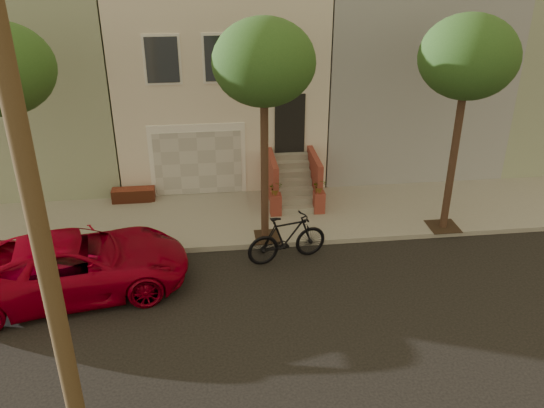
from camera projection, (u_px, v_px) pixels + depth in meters
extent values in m
plane|color=black|center=(241.00, 327.00, 13.20)|extent=(90.00, 90.00, 0.00)
cube|color=gray|center=(229.00, 219.00, 17.94)|extent=(40.00, 3.70, 0.15)
cube|color=beige|center=(218.00, 66.00, 21.58)|extent=(7.00, 8.00, 7.00)
cube|color=gray|center=(34.00, 71.00, 20.85)|extent=(6.50, 8.00, 7.00)
cube|color=#909498|center=(390.00, 61.00, 22.31)|extent=(6.50, 8.00, 7.00)
cube|color=gray|center=(544.00, 57.00, 23.01)|extent=(6.50, 8.00, 7.00)
cube|color=white|center=(198.00, 160.00, 18.93)|extent=(3.20, 0.12, 2.50)
cube|color=beige|center=(198.00, 163.00, 18.92)|extent=(2.90, 0.06, 2.20)
cube|color=gray|center=(200.00, 218.00, 17.81)|extent=(3.20, 3.70, 0.02)
cube|color=brown|center=(134.00, 195.00, 18.86)|extent=(1.40, 0.45, 0.44)
cube|color=black|center=(290.00, 124.00, 18.71)|extent=(1.00, 0.06, 2.00)
cube|color=#3F4751|center=(162.00, 60.00, 17.31)|extent=(1.00, 0.06, 1.40)
cube|color=white|center=(162.00, 60.00, 17.33)|extent=(1.15, 0.05, 1.55)
cube|color=#3F4751|center=(221.00, 58.00, 17.51)|extent=(1.00, 0.06, 1.40)
cube|color=white|center=(221.00, 58.00, 17.52)|extent=(1.15, 0.05, 1.55)
cube|color=#3F4751|center=(278.00, 57.00, 17.70)|extent=(1.00, 0.06, 1.40)
cube|color=white|center=(278.00, 57.00, 17.72)|extent=(1.15, 0.05, 1.55)
cube|color=gray|center=(297.00, 210.00, 18.13)|extent=(1.20, 0.28, 0.20)
cube|color=gray|center=(296.00, 200.00, 18.29)|extent=(1.20, 0.28, 0.20)
cube|color=gray|center=(295.00, 191.00, 18.45)|extent=(1.20, 0.28, 0.20)
cube|color=gray|center=(293.00, 182.00, 18.61)|extent=(1.20, 0.28, 0.20)
cube|color=gray|center=(292.00, 173.00, 18.77)|extent=(1.20, 0.28, 0.20)
cube|color=gray|center=(291.00, 165.00, 18.93)|extent=(1.20, 0.28, 0.20)
cube|color=gray|center=(290.00, 156.00, 19.10)|extent=(1.20, 0.28, 0.20)
cube|color=brown|center=(272.00, 180.00, 18.49)|extent=(0.18, 1.96, 1.60)
cube|color=brown|center=(314.00, 178.00, 18.64)|extent=(0.18, 1.96, 1.60)
cube|color=brown|center=(276.00, 204.00, 17.91)|extent=(0.35, 0.35, 0.70)
imported|color=#1F4619|center=(276.00, 188.00, 17.65)|extent=(0.40, 0.35, 0.45)
cube|color=brown|center=(319.00, 202.00, 18.06)|extent=(0.35, 0.35, 0.70)
imported|color=#1F4619|center=(320.00, 186.00, 17.80)|extent=(0.41, 0.35, 0.45)
cube|color=#2D2116|center=(38.00, 250.00, 16.02)|extent=(0.90, 0.90, 0.02)
cylinder|color=#352318|center=(24.00, 183.00, 15.10)|extent=(0.22, 0.22, 4.20)
cube|color=#2D2116|center=(265.00, 237.00, 16.72)|extent=(0.90, 0.90, 0.02)
cylinder|color=#352318|center=(265.00, 172.00, 15.80)|extent=(0.22, 0.22, 4.20)
ellipsoid|color=#1F4619|center=(264.00, 62.00, 14.46)|extent=(2.70, 2.57, 2.29)
cube|color=#2D2116|center=(443.00, 226.00, 17.31)|extent=(0.90, 0.90, 0.02)
cylinder|color=#352318|center=(452.00, 163.00, 16.39)|extent=(0.22, 0.22, 4.20)
ellipsoid|color=#1F4619|center=(469.00, 57.00, 15.05)|extent=(2.70, 2.57, 2.29)
cylinder|color=#44321F|center=(33.00, 200.00, 7.83)|extent=(0.30, 0.30, 10.00)
imported|color=#960017|center=(75.00, 265.00, 14.16)|extent=(6.01, 3.52, 1.57)
imported|color=black|center=(287.00, 238.00, 15.57)|extent=(2.40, 1.20, 1.39)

